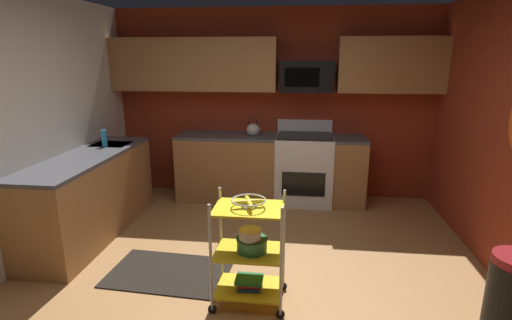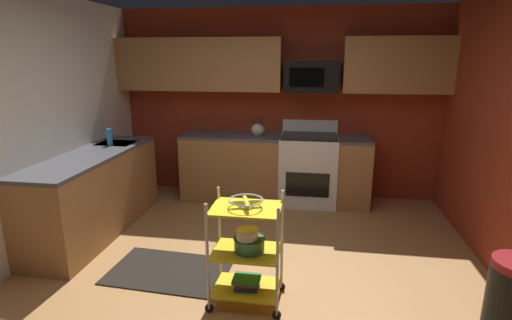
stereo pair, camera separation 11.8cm
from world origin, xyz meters
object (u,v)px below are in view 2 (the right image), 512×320
(kettle, at_px, (258,130))
(dish_soap_bottle, at_px, (109,137))
(fruit_bowl, at_px, (246,202))
(mixing_bowl_small, at_px, (247,234))
(book_stack, at_px, (247,282))
(mixing_bowl_large, at_px, (249,244))
(rolling_cart, at_px, (246,251))
(trash_can, at_px, (512,305))
(oven_range, at_px, (308,168))
(microwave, at_px, (312,77))

(kettle, xyz_separation_m, dish_soap_bottle, (-1.67, -0.89, 0.02))
(fruit_bowl, bearing_deg, mixing_bowl_small, -64.52)
(book_stack, xyz_separation_m, kettle, (-0.26, 2.38, 0.82))
(mixing_bowl_large, xyz_separation_m, dish_soap_bottle, (-1.96, 1.49, 0.50))
(rolling_cart, height_order, kettle, kettle)
(mixing_bowl_small, xyz_separation_m, trash_can, (1.86, -0.22, -0.29))
(trash_can, bearing_deg, mixing_bowl_large, 172.47)
(mixing_bowl_small, relative_size, trash_can, 0.28)
(mixing_bowl_large, relative_size, trash_can, 0.38)
(mixing_bowl_large, distance_m, book_stack, 0.35)
(fruit_bowl, distance_m, book_stack, 0.70)
(mixing_bowl_large, relative_size, kettle, 0.95)
(dish_soap_bottle, xyz_separation_m, trash_can, (3.80, -1.73, -0.69))
(oven_range, xyz_separation_m, trash_can, (1.44, -2.63, -0.15))
(mixing_bowl_large, bearing_deg, microwave, 80.67)
(microwave, relative_size, fruit_bowl, 2.57)
(kettle, bearing_deg, mixing_bowl_large, -83.12)
(mixing_bowl_large, bearing_deg, book_stack, -180.00)
(microwave, bearing_deg, trash_can, -62.23)
(microwave, distance_m, rolling_cart, 2.82)
(mixing_bowl_large, height_order, book_stack, mixing_bowl_large)
(oven_range, bearing_deg, microwave, 90.26)
(kettle, height_order, trash_can, kettle)
(microwave, bearing_deg, rolling_cart, -99.86)
(mixing_bowl_large, bearing_deg, oven_range, 80.26)
(book_stack, xyz_separation_m, trash_can, (1.87, -0.24, 0.15))
(microwave, relative_size, kettle, 2.65)
(microwave, height_order, rolling_cart, microwave)
(oven_range, distance_m, mixing_bowl_small, 2.45)
(oven_range, relative_size, kettle, 4.17)
(microwave, relative_size, dish_soap_bottle, 3.50)
(book_stack, bearing_deg, mixing_bowl_large, 0.00)
(mixing_bowl_large, relative_size, mixing_bowl_small, 1.38)
(dish_soap_bottle, bearing_deg, microwave, 22.91)
(mixing_bowl_large, distance_m, kettle, 2.44)
(rolling_cart, distance_m, mixing_bowl_large, 0.07)
(oven_range, xyz_separation_m, book_stack, (-0.43, -2.38, -0.30))
(rolling_cart, height_order, book_stack, rolling_cart)
(mixing_bowl_small, xyz_separation_m, kettle, (-0.28, 2.41, 0.38))
(oven_range, bearing_deg, fruit_bowl, -100.29)
(fruit_bowl, relative_size, dish_soap_bottle, 1.36)
(microwave, relative_size, mixing_bowl_large, 2.78)
(book_stack, bearing_deg, microwave, 80.14)
(oven_range, height_order, dish_soap_bottle, dish_soap_bottle)
(oven_range, height_order, book_stack, oven_range)
(book_stack, distance_m, trash_can, 1.89)
(kettle, xyz_separation_m, trash_can, (2.14, -2.62, -0.67))
(rolling_cart, bearing_deg, oven_range, 79.71)
(mixing_bowl_large, height_order, dish_soap_bottle, dish_soap_bottle)
(mixing_bowl_small, relative_size, book_stack, 0.82)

